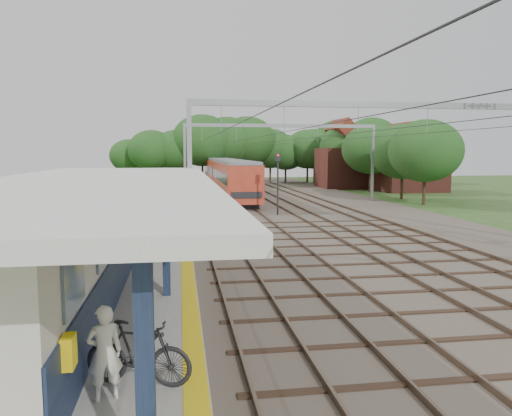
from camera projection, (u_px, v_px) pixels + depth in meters
ground at (465, 385)px, 9.79m from camera, size 160.00×160.00×0.00m
ballast_bed at (300, 208)px, 39.85m from camera, size 18.00×90.00×0.10m
platform at (135, 250)px, 22.39m from camera, size 5.00×52.00×0.35m
yellow_stripe at (186, 245)px, 22.71m from camera, size 0.45×52.00×0.01m
station_building at (67, 235)px, 15.09m from camera, size 3.41×18.00×3.40m
canopy at (98, 184)px, 14.10m from camera, size 6.40×20.00×3.44m
rail_tracks at (269, 207)px, 39.46m from camera, size 11.80×88.00×0.15m
catenary_system at (308, 138)px, 34.51m from camera, size 17.22×88.00×7.00m
tree_band at (250, 149)px, 65.92m from camera, size 31.72×30.88×8.82m
house_near at (410, 165)px, 57.79m from camera, size 7.00×6.12×7.89m
house_far at (351, 162)px, 62.91m from camera, size 8.00×6.12×8.66m
person at (104, 353)px, 8.44m from camera, size 0.70×0.56×1.66m
bicycle at (138, 353)px, 8.98m from camera, size 2.08×1.15×1.20m
train at (225, 175)px, 54.72m from camera, size 2.81×34.93×3.69m
signal_post at (278, 177)px, 35.01m from camera, size 0.31×0.27×4.46m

